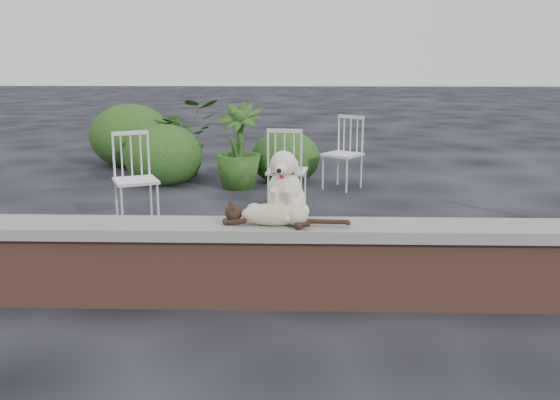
{
  "coord_description": "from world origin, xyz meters",
  "views": [
    {
      "loc": [
        -0.44,
        -4.08,
        1.72
      ],
      "look_at": [
        -0.57,
        0.2,
        0.7
      ],
      "focal_mm": 39.52,
      "sensor_mm": 36.0,
      "label": 1
    }
  ],
  "objects_px": {
    "chair_c": "(287,169)",
    "potted_plant_a": "(183,137)",
    "dog": "(287,184)",
    "potted_plant_b": "(238,146)",
    "cat": "(275,213)",
    "chair_b": "(342,153)",
    "chair_a": "(136,179)"
  },
  "relations": [
    {
      "from": "chair_c",
      "to": "chair_a",
      "type": "bearing_deg",
      "value": 28.35
    },
    {
      "from": "dog",
      "to": "chair_c",
      "type": "relative_size",
      "value": 0.55
    },
    {
      "from": "cat",
      "to": "chair_b",
      "type": "height_order",
      "value": "chair_b"
    },
    {
      "from": "dog",
      "to": "chair_a",
      "type": "xyz_separation_m",
      "value": [
        -1.58,
        1.95,
        -0.37
      ]
    },
    {
      "from": "dog",
      "to": "cat",
      "type": "distance_m",
      "value": 0.24
    },
    {
      "from": "chair_b",
      "to": "potted_plant_a",
      "type": "relative_size",
      "value": 0.85
    },
    {
      "from": "potted_plant_a",
      "to": "cat",
      "type": "bearing_deg",
      "value": -72.51
    },
    {
      "from": "chair_c",
      "to": "chair_b",
      "type": "distance_m",
      "value": 1.36
    },
    {
      "from": "potted_plant_a",
      "to": "dog",
      "type": "bearing_deg",
      "value": -71.08
    },
    {
      "from": "chair_c",
      "to": "potted_plant_b",
      "type": "relative_size",
      "value": 0.85
    },
    {
      "from": "chair_a",
      "to": "potted_plant_a",
      "type": "height_order",
      "value": "potted_plant_a"
    },
    {
      "from": "dog",
      "to": "potted_plant_a",
      "type": "height_order",
      "value": "potted_plant_a"
    },
    {
      "from": "chair_c",
      "to": "potted_plant_a",
      "type": "height_order",
      "value": "potted_plant_a"
    },
    {
      "from": "chair_a",
      "to": "potted_plant_a",
      "type": "relative_size",
      "value": 0.85
    },
    {
      "from": "chair_c",
      "to": "potted_plant_b",
      "type": "bearing_deg",
      "value": -53.35
    },
    {
      "from": "chair_b",
      "to": "chair_a",
      "type": "bearing_deg",
      "value": -106.12
    },
    {
      "from": "chair_b",
      "to": "potted_plant_b",
      "type": "height_order",
      "value": "potted_plant_b"
    },
    {
      "from": "cat",
      "to": "chair_c",
      "type": "height_order",
      "value": "chair_c"
    },
    {
      "from": "potted_plant_a",
      "to": "chair_b",
      "type": "bearing_deg",
      "value": -22.01
    },
    {
      "from": "potted_plant_b",
      "to": "chair_a",
      "type": "bearing_deg",
      "value": -116.86
    },
    {
      "from": "chair_c",
      "to": "potted_plant_b",
      "type": "xyz_separation_m",
      "value": [
        -0.65,
        1.17,
        0.08
      ]
    },
    {
      "from": "dog",
      "to": "potted_plant_b",
      "type": "distance_m",
      "value": 3.78
    },
    {
      "from": "dog",
      "to": "cat",
      "type": "relative_size",
      "value": 0.51
    },
    {
      "from": "potted_plant_a",
      "to": "potted_plant_b",
      "type": "bearing_deg",
      "value": -45.41
    },
    {
      "from": "dog",
      "to": "potted_plant_b",
      "type": "xyz_separation_m",
      "value": [
        -0.69,
        3.71,
        -0.29
      ]
    },
    {
      "from": "chair_c",
      "to": "potted_plant_a",
      "type": "xyz_separation_m",
      "value": [
        -1.54,
        2.07,
        0.08
      ]
    },
    {
      "from": "dog",
      "to": "chair_a",
      "type": "bearing_deg",
      "value": 140.15
    },
    {
      "from": "cat",
      "to": "potted_plant_b",
      "type": "relative_size",
      "value": 0.92
    },
    {
      "from": "dog",
      "to": "chair_b",
      "type": "relative_size",
      "value": 0.55
    },
    {
      "from": "chair_b",
      "to": "potted_plant_a",
      "type": "distance_m",
      "value": 2.41
    },
    {
      "from": "dog",
      "to": "potted_plant_a",
      "type": "distance_m",
      "value": 4.87
    },
    {
      "from": "chair_b",
      "to": "chair_a",
      "type": "xyz_separation_m",
      "value": [
        -2.24,
        -1.75,
        0.0
      ]
    }
  ]
}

